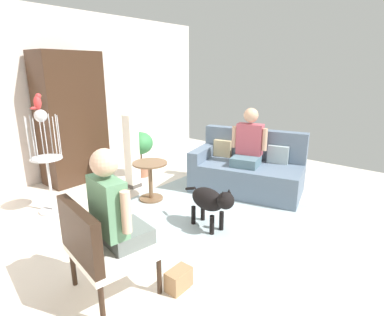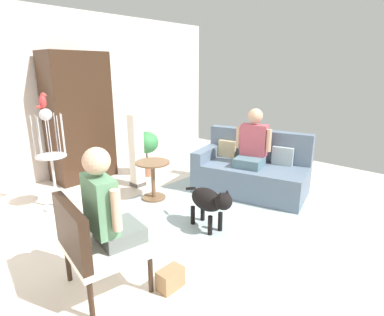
% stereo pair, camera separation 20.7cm
% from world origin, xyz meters
% --- Properties ---
extents(ground_plane, '(7.37, 7.37, 0.00)m').
position_xyz_m(ground_plane, '(0.00, 0.00, 0.00)').
color(ground_plane, beige).
extents(back_wall, '(6.75, 0.12, 2.87)m').
position_xyz_m(back_wall, '(0.00, 3.01, 1.44)').
color(back_wall, silver).
rests_on(back_wall, ground).
extents(area_rug, '(2.40, 2.31, 0.01)m').
position_xyz_m(area_rug, '(0.13, 0.06, 0.00)').
color(area_rug, '#9EB2B7').
rests_on(area_rug, ground).
extents(couch, '(1.28, 1.84, 0.95)m').
position_xyz_m(couch, '(1.33, 0.05, 0.33)').
color(couch, slate).
rests_on(couch, ground).
extents(armchair, '(0.74, 0.80, 0.88)m').
position_xyz_m(armchair, '(-1.62, -0.22, 0.50)').
color(armchair, black).
rests_on(armchair, ground).
extents(person_on_couch, '(0.54, 0.54, 0.87)m').
position_xyz_m(person_on_couch, '(1.28, 0.02, 0.80)').
color(person_on_couch, slate).
extents(person_on_armchair, '(0.49, 0.54, 0.88)m').
position_xyz_m(person_on_armchair, '(-1.47, -0.24, 0.79)').
color(person_on_armchair, slate).
extents(round_end_table, '(0.51, 0.51, 0.58)m').
position_xyz_m(round_end_table, '(0.08, 0.96, 0.35)').
color(round_end_table, brown).
rests_on(round_end_table, ground).
extents(dog, '(0.35, 0.80, 0.59)m').
position_xyz_m(dog, '(-0.08, -0.25, 0.38)').
color(dog, black).
rests_on(dog, ground).
extents(bird_cage_stand, '(0.40, 0.40, 1.41)m').
position_xyz_m(bird_cage_stand, '(-1.06, 1.71, 0.71)').
color(bird_cage_stand, silver).
rests_on(bird_cage_stand, ground).
extents(parrot, '(0.17, 0.10, 0.20)m').
position_xyz_m(parrot, '(-1.08, 1.71, 1.50)').
color(parrot, red).
rests_on(parrot, bird_cage_stand).
extents(potted_plant, '(0.44, 0.44, 0.82)m').
position_xyz_m(potted_plant, '(0.70, 1.86, 0.54)').
color(potted_plant, '#996047').
rests_on(potted_plant, ground).
extents(column_lamp, '(0.20, 0.20, 1.20)m').
position_xyz_m(column_lamp, '(0.25, 1.57, 0.59)').
color(column_lamp, '#4C4742').
rests_on(column_lamp, ground).
extents(armoire_cabinet, '(1.03, 0.56, 2.17)m').
position_xyz_m(armoire_cabinet, '(-0.14, 2.60, 1.09)').
color(armoire_cabinet, '#382316').
rests_on(armoire_cabinet, ground).
extents(handbag, '(0.24, 0.15, 0.19)m').
position_xyz_m(handbag, '(-1.14, -0.67, 0.10)').
color(handbag, '#99724C').
rests_on(handbag, ground).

